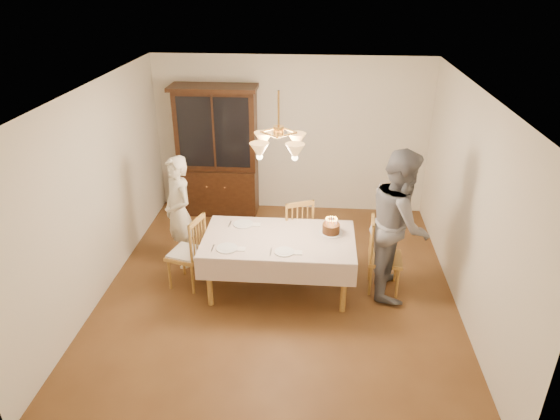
# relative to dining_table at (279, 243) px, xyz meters

# --- Properties ---
(ground) EXTENTS (5.00, 5.00, 0.00)m
(ground) POSITION_rel_dining_table_xyz_m (0.00, 0.00, -0.68)
(ground) COLOR #563418
(ground) RESTS_ON ground
(room_shell) EXTENTS (5.00, 5.00, 5.00)m
(room_shell) POSITION_rel_dining_table_xyz_m (0.00, 0.00, 0.90)
(room_shell) COLOR white
(room_shell) RESTS_ON ground
(dining_table) EXTENTS (1.90, 1.10, 0.76)m
(dining_table) POSITION_rel_dining_table_xyz_m (0.00, 0.00, 0.00)
(dining_table) COLOR olive
(dining_table) RESTS_ON ground
(china_hutch) EXTENTS (1.38, 0.54, 2.16)m
(china_hutch) POSITION_rel_dining_table_xyz_m (-1.21, 2.25, 0.36)
(china_hutch) COLOR black
(china_hutch) RESTS_ON ground
(chair_far_side) EXTENTS (0.57, 0.56, 1.00)m
(chair_far_side) POSITION_rel_dining_table_xyz_m (0.17, 0.72, -0.24)
(chair_far_side) COLOR olive
(chair_far_side) RESTS_ON ground
(chair_left_end) EXTENTS (0.52, 0.54, 1.00)m
(chair_left_end) POSITION_rel_dining_table_xyz_m (-1.20, 0.01, -0.23)
(chair_left_end) COLOR olive
(chair_left_end) RESTS_ON ground
(chair_right_end) EXTENTS (0.45, 0.47, 1.00)m
(chair_right_end) POSITION_rel_dining_table_xyz_m (1.34, 0.12, -0.24)
(chair_right_end) COLOR olive
(chair_right_end) RESTS_ON ground
(elderly_woman) EXTENTS (0.67, 0.69, 1.59)m
(elderly_woman) POSITION_rel_dining_table_xyz_m (-1.41, 0.53, 0.11)
(elderly_woman) COLOR #F0E7CB
(elderly_woman) RESTS_ON ground
(adult_in_grey) EXTENTS (0.78, 0.98, 1.92)m
(adult_in_grey) POSITION_rel_dining_table_xyz_m (1.49, 0.13, 0.27)
(adult_in_grey) COLOR slate
(adult_in_grey) RESTS_ON ground
(birthday_cake) EXTENTS (0.30, 0.30, 0.22)m
(birthday_cake) POSITION_rel_dining_table_xyz_m (0.65, 0.17, 0.14)
(birthday_cake) COLOR white
(birthday_cake) RESTS_ON dining_table
(place_setting_near_left) EXTENTS (0.41, 0.26, 0.02)m
(place_setting_near_left) POSITION_rel_dining_table_xyz_m (-0.59, -0.32, 0.08)
(place_setting_near_left) COLOR white
(place_setting_near_left) RESTS_ON dining_table
(place_setting_near_right) EXTENTS (0.38, 0.24, 0.02)m
(place_setting_near_right) POSITION_rel_dining_table_xyz_m (0.11, -0.35, 0.08)
(place_setting_near_right) COLOR white
(place_setting_near_right) RESTS_ON dining_table
(place_setting_far_left) EXTENTS (0.41, 0.27, 0.02)m
(place_setting_far_left) POSITION_rel_dining_table_xyz_m (-0.48, 0.32, 0.08)
(place_setting_far_left) COLOR white
(place_setting_far_left) RESTS_ON dining_table
(chandelier) EXTENTS (0.62, 0.62, 0.73)m
(chandelier) POSITION_rel_dining_table_xyz_m (-0.00, -0.00, 1.29)
(chandelier) COLOR #BF8C3F
(chandelier) RESTS_ON ground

